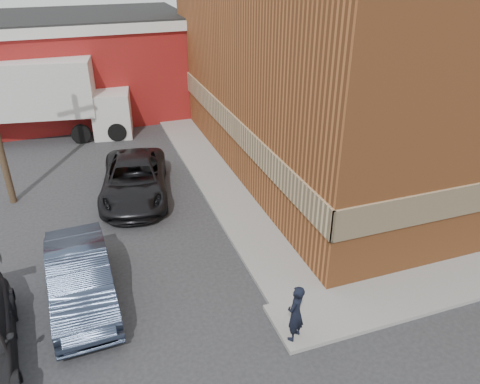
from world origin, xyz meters
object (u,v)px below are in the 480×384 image
object	(u,v)px
brick_building	(375,53)
man	(296,313)
warehouse	(44,67)
box_truck	(46,94)
suv_a	(134,180)
sedan	(80,278)

from	to	relation	value
brick_building	man	world-z (taller)	brick_building
warehouse	box_truck	bearing A→B (deg)	-89.11
brick_building	suv_a	distance (m)	12.06
man	box_truck	bearing A→B (deg)	-108.72
brick_building	box_truck	xyz separation A→B (m)	(-14.43, 6.87, -2.33)
suv_a	warehouse	bearing A→B (deg)	114.60
warehouse	sedan	distance (m)	18.08
man	box_truck	size ratio (longest dim) A/B	0.19
man	box_truck	world-z (taller)	box_truck
warehouse	man	distance (m)	22.23
sedan	box_truck	distance (m)	13.92
man	sedan	size ratio (longest dim) A/B	0.34
box_truck	sedan	bearing A→B (deg)	-77.66
sedan	box_truck	size ratio (longest dim) A/B	0.55
box_truck	brick_building	bearing A→B (deg)	-16.23
brick_building	suv_a	bearing A→B (deg)	-174.19
sedan	suv_a	bearing A→B (deg)	65.78
suv_a	man	bearing A→B (deg)	-63.88
brick_building	suv_a	world-z (taller)	brick_building
warehouse	suv_a	size ratio (longest dim) A/B	3.02
warehouse	man	size ratio (longest dim) A/B	10.14
brick_building	man	distance (m)	14.05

